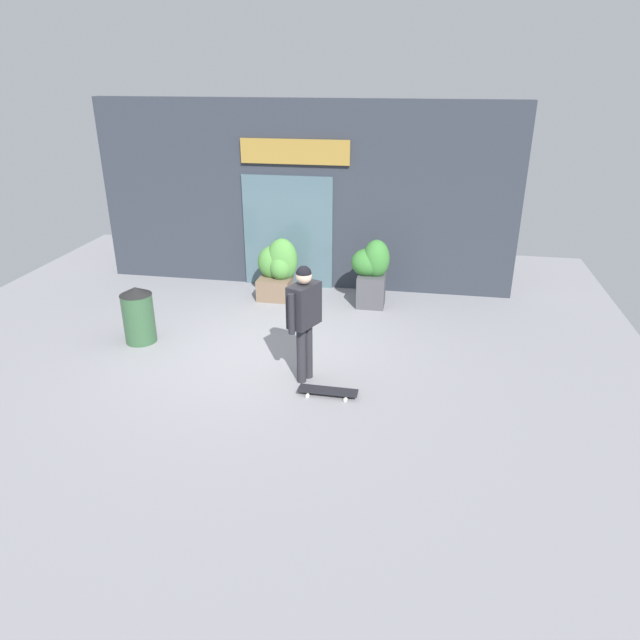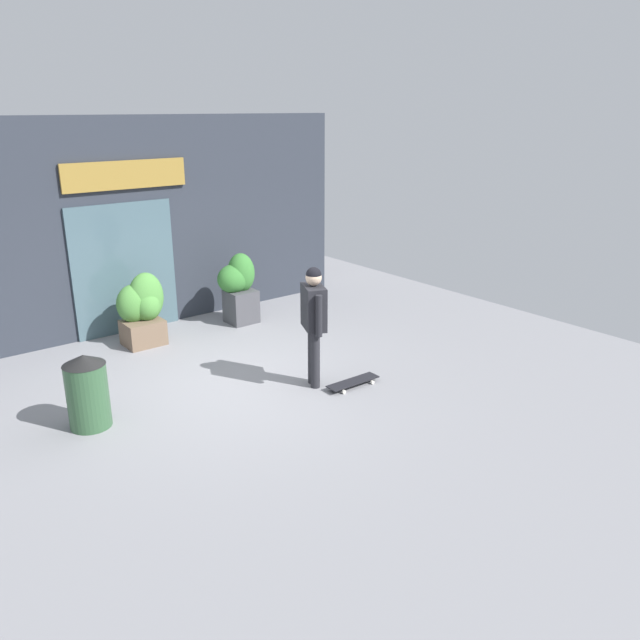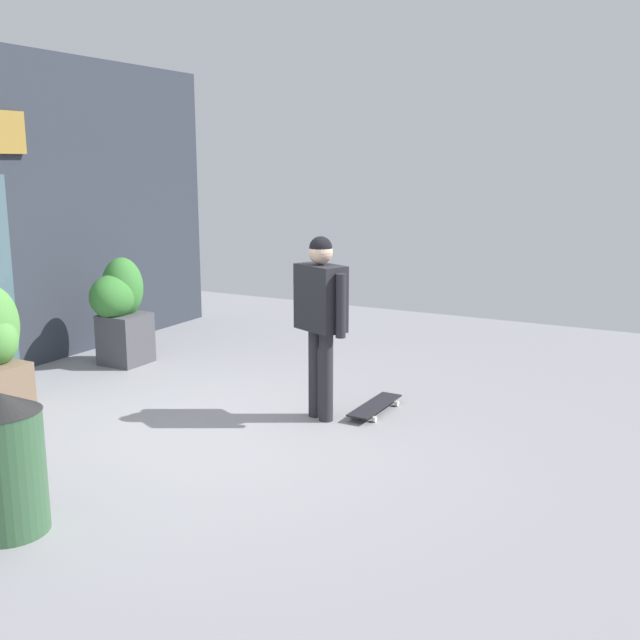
{
  "view_description": "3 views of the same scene",
  "coord_description": "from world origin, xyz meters",
  "px_view_note": "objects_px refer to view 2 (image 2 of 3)",
  "views": [
    {
      "loc": [
        2.31,
        -7.78,
        4.08
      ],
      "look_at": [
        1.02,
        -0.58,
        0.89
      ],
      "focal_mm": 32.52,
      "sensor_mm": 36.0,
      "label": 1
    },
    {
      "loc": [
        -4.15,
        -7.04,
        3.7
      ],
      "look_at": [
        1.02,
        -0.58,
        0.89
      ],
      "focal_mm": 35.32,
      "sensor_mm": 36.0,
      "label": 2
    },
    {
      "loc": [
        -5.06,
        -3.79,
        2.34
      ],
      "look_at": [
        1.02,
        -0.58,
        0.89
      ],
      "focal_mm": 42.13,
      "sensor_mm": 36.0,
      "label": 3
    }
  ],
  "objects_px": {
    "planter_box_left": "(142,308)",
    "planter_box_right": "(239,285)",
    "skateboarder": "(314,314)",
    "trash_bin": "(87,391)",
    "skateboard": "(353,382)"
  },
  "relations": [
    {
      "from": "planter_box_left",
      "to": "planter_box_right",
      "type": "distance_m",
      "value": 1.79
    },
    {
      "from": "planter_box_left",
      "to": "skateboarder",
      "type": "bearing_deg",
      "value": -69.48
    },
    {
      "from": "skateboarder",
      "to": "planter_box_right",
      "type": "distance_m",
      "value": 3.08
    },
    {
      "from": "planter_box_left",
      "to": "trash_bin",
      "type": "relative_size",
      "value": 1.25
    },
    {
      "from": "planter_box_left",
      "to": "trash_bin",
      "type": "bearing_deg",
      "value": -126.75
    },
    {
      "from": "planter_box_right",
      "to": "skateboarder",
      "type": "bearing_deg",
      "value": -102.15
    },
    {
      "from": "skateboarder",
      "to": "skateboard",
      "type": "xyz_separation_m",
      "value": [
        0.4,
        -0.38,
        -0.98
      ]
    },
    {
      "from": "planter_box_left",
      "to": "skateboard",
      "type": "bearing_deg",
      "value": -65.84
    },
    {
      "from": "planter_box_left",
      "to": "planter_box_right",
      "type": "bearing_deg",
      "value": -2.25
    },
    {
      "from": "skateboarder",
      "to": "skateboard",
      "type": "distance_m",
      "value": 1.12
    },
    {
      "from": "skateboard",
      "to": "planter_box_left",
      "type": "bearing_deg",
      "value": 115.34
    },
    {
      "from": "trash_bin",
      "to": "skateboarder",
      "type": "bearing_deg",
      "value": -14.79
    },
    {
      "from": "skateboarder",
      "to": "planter_box_left",
      "type": "bearing_deg",
      "value": 134.8
    },
    {
      "from": "skateboard",
      "to": "planter_box_right",
      "type": "bearing_deg",
      "value": 86.98
    },
    {
      "from": "skateboard",
      "to": "planter_box_left",
      "type": "distance_m",
      "value": 3.8
    }
  ]
}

